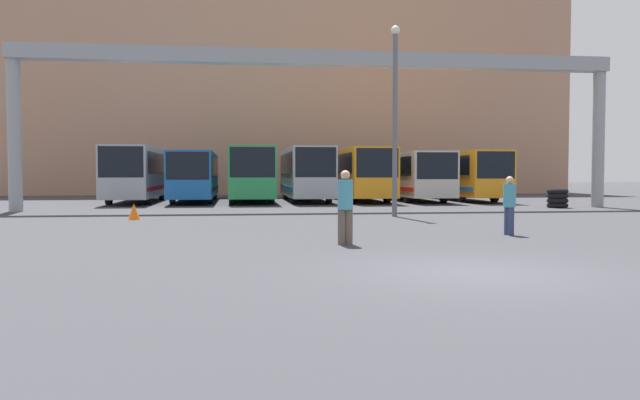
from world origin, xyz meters
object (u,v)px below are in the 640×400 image
(bus_slot_5, at_px, (412,173))
(lamp_post, at_px, (395,113))
(bus_slot_0, at_px, (137,171))
(traffic_cone, at_px, (134,212))
(bus_slot_4, at_px, (359,172))
(bus_slot_1, at_px, (195,174))
(bus_slot_3, at_px, (306,171))
(pedestrian_far_center, at_px, (509,204))
(bus_slot_2, at_px, (251,171))
(pedestrian_mid_right, at_px, (345,205))
(bus_slot_6, at_px, (458,173))
(tire_stack, at_px, (558,198))

(bus_slot_5, height_order, lamp_post, lamp_post)
(bus_slot_0, xyz_separation_m, traffic_cone, (2.11, -14.36, -1.56))
(bus_slot_4, bearing_deg, traffic_cone, -128.33)
(bus_slot_1, height_order, traffic_cone, bus_slot_1)
(bus_slot_3, distance_m, bus_slot_5, 6.75)
(pedestrian_far_center, bearing_deg, bus_slot_1, 12.93)
(bus_slot_2, xyz_separation_m, pedestrian_mid_right, (1.83, -23.49, -0.89))
(bus_slot_3, bearing_deg, lamp_post, -81.31)
(pedestrian_mid_right, distance_m, traffic_cone, 11.14)
(bus_slot_3, bearing_deg, bus_slot_6, 4.62)
(pedestrian_far_center, distance_m, pedestrian_mid_right, 5.28)
(bus_slot_1, relative_size, pedestrian_far_center, 6.99)
(bus_slot_4, bearing_deg, pedestrian_far_center, -89.79)
(pedestrian_far_center, distance_m, traffic_cone, 13.61)
(traffic_cone, relative_size, lamp_post, 0.08)
(bus_slot_5, xyz_separation_m, lamp_post, (-4.63, -13.75, 2.44))
(bus_slot_2, bearing_deg, bus_slot_5, -1.43)
(bus_slot_1, distance_m, traffic_cone, 15.03)
(tire_stack, height_order, lamp_post, lamp_post)
(traffic_cone, bearing_deg, bus_slot_2, 72.20)
(bus_slot_5, height_order, bus_slot_6, bus_slot_6)
(bus_slot_5, distance_m, pedestrian_far_center, 21.78)
(bus_slot_2, relative_size, bus_slot_6, 0.89)
(pedestrian_mid_right, height_order, lamp_post, lamp_post)
(bus_slot_1, bearing_deg, bus_slot_4, -2.93)
(bus_slot_1, bearing_deg, bus_slot_6, 0.65)
(bus_slot_4, relative_size, lamp_post, 1.39)
(bus_slot_3, bearing_deg, traffic_cone, -119.28)
(bus_slot_5, distance_m, pedestrian_mid_right, 24.69)
(bus_slot_0, height_order, bus_slot_1, bus_slot_0)
(bus_slot_2, relative_size, tire_stack, 10.25)
(pedestrian_far_center, bearing_deg, bus_slot_4, -11.50)
(bus_slot_4, height_order, traffic_cone, bus_slot_4)
(bus_slot_2, distance_m, tire_stack, 17.69)
(pedestrian_mid_right, bearing_deg, bus_slot_1, 100.58)
(bus_slot_3, relative_size, pedestrian_far_center, 6.24)
(pedestrian_far_center, height_order, traffic_cone, pedestrian_far_center)
(bus_slot_2, relative_size, bus_slot_3, 1.03)
(bus_slot_1, distance_m, pedestrian_far_center, 24.47)
(bus_slot_5, bearing_deg, traffic_cone, -136.11)
(bus_slot_0, distance_m, bus_slot_3, 10.12)
(bus_slot_6, distance_m, tire_stack, 9.85)
(bus_slot_6, bearing_deg, bus_slot_2, -177.22)
(bus_slot_1, relative_size, bus_slot_3, 1.12)
(bus_slot_6, distance_m, traffic_cone, 23.64)
(bus_slot_1, distance_m, bus_slot_6, 16.86)
(bus_slot_6, bearing_deg, bus_slot_1, -179.35)
(bus_slot_3, xyz_separation_m, traffic_cone, (-8.01, -14.29, -1.56))
(bus_slot_2, height_order, lamp_post, lamp_post)
(bus_slot_2, relative_size, traffic_cone, 17.65)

